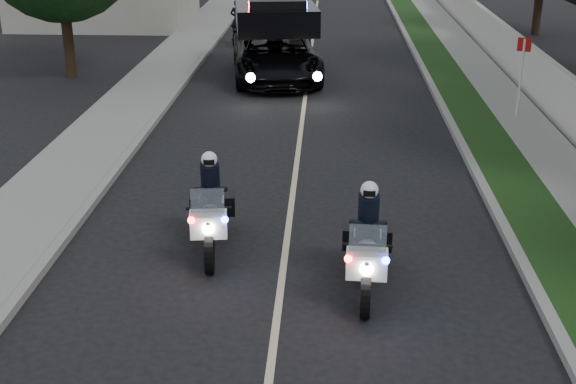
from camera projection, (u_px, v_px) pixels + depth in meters
name	position (u px, v px, depth m)	size (l,w,h in m)	color
ground	(281.00, 289.00, 12.49)	(120.00, 120.00, 0.00)	black
curb_right	(448.00, 118.00, 21.55)	(0.20, 60.00, 0.15)	gray
grass_verge	(473.00, 118.00, 21.51)	(1.20, 60.00, 0.16)	#193814
sidewalk_right	(520.00, 119.00, 21.45)	(1.40, 60.00, 0.16)	gray
property_wall	(559.00, 96.00, 21.15)	(0.22, 60.00, 1.50)	beige
curb_left	(159.00, 114.00, 21.95)	(0.20, 60.00, 0.15)	gray
sidewalk_left	(122.00, 113.00, 22.01)	(2.00, 60.00, 0.16)	gray
lane_marking	(302.00, 118.00, 21.78)	(0.12, 50.00, 0.01)	#BFB78C
police_moto_left	(212.00, 249.00, 13.88)	(0.75, 2.13, 1.81)	white
police_moto_right	(365.00, 288.00, 12.52)	(0.74, 2.13, 1.81)	silver
police_suv	(276.00, 78.00, 26.45)	(2.83, 6.11, 2.97)	black
bicycle	(238.00, 44.00, 32.23)	(0.61, 1.74, 0.91)	black
cyclist	(238.00, 44.00, 32.23)	(0.60, 0.40, 1.67)	black
sign_post	(516.00, 121.00, 21.53)	(0.38, 0.38, 2.41)	#B90F0D
tree_right_e	(535.00, 35.00, 34.34)	(4.90, 4.90, 8.16)	black
tree_left_near	(72.00, 77.00, 26.59)	(5.26, 5.26, 8.76)	#164015
tree_left_far	(147.00, 9.00, 41.69)	(5.73, 5.73, 9.55)	black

